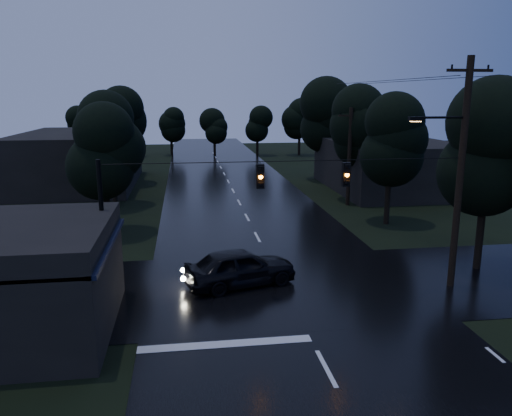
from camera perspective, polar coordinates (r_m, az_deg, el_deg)
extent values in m
cube|color=black|center=(39.84, -1.93, 0.60)|extent=(12.00, 120.00, 0.02)
cube|color=black|center=(22.75, 3.10, -8.93)|extent=(60.00, 9.00, 0.02)
cube|color=black|center=(19.36, -25.33, -4.10)|extent=(6.00, 7.00, 0.12)
cube|color=black|center=(18.68, -16.49, -3.96)|extent=(0.30, 7.00, 0.15)
cylinder|color=black|center=(16.53, -18.28, -12.62)|extent=(0.10, 0.10, 3.00)
cylinder|color=black|center=(22.04, -15.65, -5.98)|extent=(0.10, 0.10, 3.00)
cube|color=#EAB95D|center=(17.49, -17.19, -7.56)|extent=(0.06, 1.60, 0.50)
cube|color=#EAB95D|center=(20.02, -16.03, -4.90)|extent=(0.06, 1.20, 0.50)
cube|color=black|center=(46.84, 14.83, 4.75)|extent=(10.00, 14.00, 4.40)
cube|color=black|center=(50.04, -19.48, 5.28)|extent=(10.00, 16.00, 5.00)
cylinder|color=black|center=(23.17, 22.30, 3.37)|extent=(0.30, 0.30, 10.00)
cube|color=black|center=(22.94, 23.26, 14.26)|extent=(2.00, 0.12, 0.12)
cylinder|color=black|center=(22.40, 20.39, 9.67)|extent=(2.20, 0.10, 0.10)
cube|color=black|center=(21.90, 17.81, 9.67)|extent=(0.60, 0.25, 0.18)
cube|color=#FFB266|center=(21.91, 17.79, 9.41)|extent=(0.45, 0.18, 0.03)
cylinder|color=black|center=(39.06, 10.62, 5.72)|extent=(0.30, 0.30, 7.50)
cube|color=black|center=(38.81, 10.81, 10.34)|extent=(2.00, 0.12, 0.12)
cylinder|color=black|center=(20.71, -17.06, -2.94)|extent=(0.18, 0.18, 6.00)
cylinder|color=black|center=(20.32, 3.84, 5.38)|extent=(15.00, 0.03, 0.03)
cube|color=black|center=(20.20, 0.48, 3.64)|extent=(0.32, 0.25, 1.00)
sphere|color=orange|center=(20.05, 0.54, 3.57)|extent=(0.18, 0.18, 0.18)
cube|color=black|center=(21.03, 10.24, 3.80)|extent=(0.32, 0.25, 1.00)
sphere|color=orange|center=(20.89, 10.37, 3.74)|extent=(0.18, 0.18, 0.18)
cylinder|color=black|center=(26.87, 24.14, -3.48)|extent=(0.36, 0.36, 2.80)
sphere|color=black|center=(26.19, 24.82, 3.68)|extent=(4.48, 4.48, 4.48)
sphere|color=black|center=(26.05, 25.06, 6.29)|extent=(4.48, 4.48, 4.48)
sphere|color=black|center=(25.97, 25.32, 8.91)|extent=(4.48, 4.48, 4.48)
cylinder|color=black|center=(31.91, -16.60, -0.77)|extent=(0.36, 0.36, 2.45)
sphere|color=black|center=(31.37, -16.94, 4.52)|extent=(3.92, 3.92, 3.92)
sphere|color=black|center=(31.25, -17.07, 6.43)|extent=(3.92, 3.92, 3.92)
sphere|color=black|center=(31.16, -17.20, 8.34)|extent=(3.92, 3.92, 3.92)
cylinder|color=black|center=(39.73, -15.85, 2.01)|extent=(0.36, 0.36, 2.62)
sphere|color=black|center=(39.28, -16.13, 6.58)|extent=(4.20, 4.20, 4.20)
sphere|color=black|center=(39.19, -16.23, 8.21)|extent=(4.20, 4.20, 4.20)
sphere|color=black|center=(39.12, -16.34, 9.85)|extent=(4.20, 4.20, 4.20)
cylinder|color=black|center=(49.58, -15.07, 4.22)|extent=(0.36, 0.36, 2.80)
sphere|color=black|center=(49.21, -15.30, 8.14)|extent=(4.48, 4.48, 4.48)
sphere|color=black|center=(49.14, -15.38, 9.53)|extent=(4.48, 4.48, 4.48)
sphere|color=black|center=(49.10, -15.47, 10.93)|extent=(4.48, 4.48, 4.48)
cylinder|color=black|center=(34.17, 14.76, 0.37)|extent=(0.36, 0.36, 2.62)
sphere|color=black|center=(33.66, 15.06, 5.68)|extent=(4.20, 4.20, 4.20)
sphere|color=black|center=(33.54, 15.18, 7.59)|extent=(4.20, 4.20, 4.20)
sphere|color=black|center=(33.47, 15.29, 9.50)|extent=(4.20, 4.20, 4.20)
cylinder|color=black|center=(41.69, 11.30, 2.86)|extent=(0.36, 0.36, 2.80)
sphere|color=black|center=(41.26, 11.51, 7.52)|extent=(4.48, 4.48, 4.48)
sphere|color=black|center=(41.17, 11.59, 9.18)|extent=(4.48, 4.48, 4.48)
sphere|color=black|center=(41.12, 11.66, 10.85)|extent=(4.48, 4.48, 4.48)
cylinder|color=black|center=(51.27, 8.26, 4.90)|extent=(0.36, 0.36, 2.97)
sphere|color=black|center=(50.90, 8.39, 8.93)|extent=(4.76, 4.76, 4.76)
sphere|color=black|center=(50.84, 8.44, 10.36)|extent=(4.76, 4.76, 4.76)
sphere|color=black|center=(50.80, 8.48, 11.80)|extent=(4.76, 4.76, 4.76)
imported|color=black|center=(22.58, -1.80, -6.77)|extent=(5.39, 3.33, 1.71)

